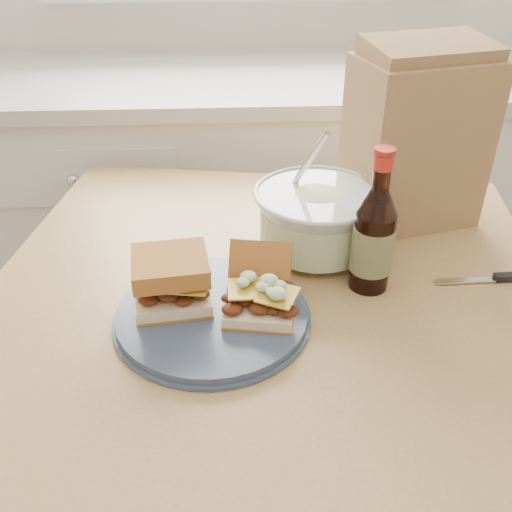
{
  "coord_description": "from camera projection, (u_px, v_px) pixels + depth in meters",
  "views": [
    {
      "loc": [
        -0.09,
        -0.01,
        1.4
      ],
      "look_at": [
        -0.05,
        0.77,
        0.89
      ],
      "focal_mm": 40.0,
      "sensor_mm": 36.0,
      "label": 1
    }
  ],
  "objects": [
    {
      "name": "cabinet_run",
      "position": [
        256.0,
        211.0,
        1.94
      ],
      "size": [
        2.5,
        0.64,
        0.94
      ],
      "color": "silver",
      "rests_on": "ground"
    },
    {
      "name": "dining_table",
      "position": [
        267.0,
        347.0,
        1.04
      ],
      "size": [
        1.12,
        1.12,
        0.81
      ],
      "rotation": [
        0.0,
        0.0,
        -0.16
      ],
      "color": "tan",
      "rests_on": "ground"
    },
    {
      "name": "plate",
      "position": [
        212.0,
        315.0,
        0.91
      ],
      "size": [
        0.31,
        0.31,
        0.02
      ],
      "primitive_type": "cylinder",
      "color": "#3A475E",
      "rests_on": "dining_table"
    },
    {
      "name": "sandwich_left",
      "position": [
        171.0,
        280.0,
        0.9
      ],
      "size": [
        0.13,
        0.12,
        0.09
      ],
      "rotation": [
        0.0,
        0.0,
        0.13
      ],
      "color": "beige",
      "rests_on": "plate"
    },
    {
      "name": "sandwich_right",
      "position": [
        260.0,
        289.0,
        0.9
      ],
      "size": [
        0.12,
        0.16,
        0.09
      ],
      "rotation": [
        0.0,
        0.0,
        -0.17
      ],
      "color": "beige",
      "rests_on": "plate"
    },
    {
      "name": "coleslaw_bowl",
      "position": [
        316.0,
        222.0,
        1.06
      ],
      "size": [
        0.24,
        0.24,
        0.24
      ],
      "color": "silver",
      "rests_on": "dining_table"
    },
    {
      "name": "beer_bottle",
      "position": [
        373.0,
        238.0,
        0.94
      ],
      "size": [
        0.07,
        0.07,
        0.25
      ],
      "rotation": [
        0.0,
        0.0,
        0.17
      ],
      "color": "black",
      "rests_on": "dining_table"
    },
    {
      "name": "knife",
      "position": [
        502.0,
        278.0,
        1.0
      ],
      "size": [
        0.18,
        0.02,
        0.01
      ],
      "rotation": [
        0.0,
        0.0,
        0.03
      ],
      "color": "silver",
      "rests_on": "dining_table"
    },
    {
      "name": "paper_bag",
      "position": [
        415.0,
        143.0,
        1.11
      ],
      "size": [
        0.28,
        0.22,
        0.33
      ],
      "primitive_type": "cube",
      "rotation": [
        0.0,
        0.0,
        0.24
      ],
      "color": "#977549",
      "rests_on": "dining_table"
    }
  ]
}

